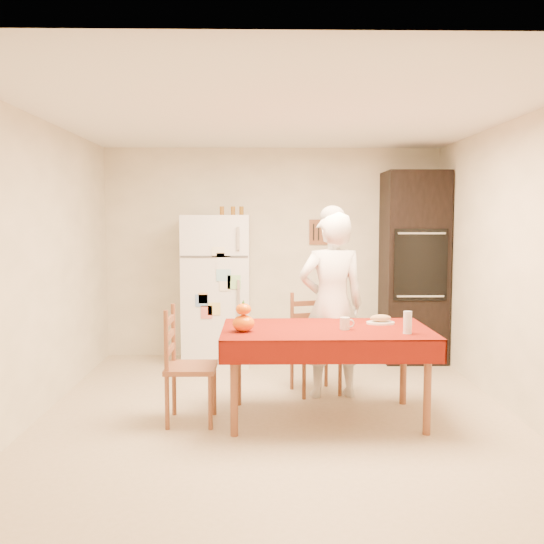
{
  "coord_description": "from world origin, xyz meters",
  "views": [
    {
      "loc": [
        -0.15,
        -5.04,
        1.65
      ],
      "look_at": [
        -0.05,
        0.2,
        1.2
      ],
      "focal_mm": 40.0,
      "sensor_mm": 36.0,
      "label": 1
    }
  ],
  "objects_px": {
    "seated_woman": "(332,305)",
    "bread_plate": "(380,323)",
    "chair_far": "(313,339)",
    "pumpkin_lower": "(243,323)",
    "refrigerator": "(217,289)",
    "chair_left": "(183,361)",
    "coffee_mug": "(345,323)",
    "wine_glass": "(408,322)",
    "dining_table": "(326,336)",
    "oven_cabinet": "(414,267)"
  },
  "relations": [
    {
      "from": "refrigerator",
      "to": "bread_plate",
      "type": "relative_size",
      "value": 7.08
    },
    {
      "from": "bread_plate",
      "to": "chair_left",
      "type": "bearing_deg",
      "value": -171.33
    },
    {
      "from": "refrigerator",
      "to": "wine_glass",
      "type": "bearing_deg",
      "value": -53.92
    },
    {
      "from": "refrigerator",
      "to": "chair_left",
      "type": "distance_m",
      "value": 2.11
    },
    {
      "from": "chair_left",
      "to": "coffee_mug",
      "type": "distance_m",
      "value": 1.35
    },
    {
      "from": "oven_cabinet",
      "to": "wine_glass",
      "type": "bearing_deg",
      "value": -105.22
    },
    {
      "from": "wine_glass",
      "to": "oven_cabinet",
      "type": "bearing_deg",
      "value": 74.78
    },
    {
      "from": "oven_cabinet",
      "to": "wine_glass",
      "type": "relative_size",
      "value": 12.5
    },
    {
      "from": "seated_woman",
      "to": "coffee_mug",
      "type": "relative_size",
      "value": 17.21
    },
    {
      "from": "coffee_mug",
      "to": "wine_glass",
      "type": "distance_m",
      "value": 0.5
    },
    {
      "from": "bread_plate",
      "to": "wine_glass",
      "type": "bearing_deg",
      "value": -74.33
    },
    {
      "from": "coffee_mug",
      "to": "pumpkin_lower",
      "type": "distance_m",
      "value": 0.82
    },
    {
      "from": "oven_cabinet",
      "to": "seated_woman",
      "type": "relative_size",
      "value": 1.28
    },
    {
      "from": "chair_left",
      "to": "chair_far",
      "type": "bearing_deg",
      "value": -51.47
    },
    {
      "from": "oven_cabinet",
      "to": "dining_table",
      "type": "bearing_deg",
      "value": -121.03
    },
    {
      "from": "coffee_mug",
      "to": "seated_woman",
      "type": "bearing_deg",
      "value": 91.77
    },
    {
      "from": "coffee_mug",
      "to": "pumpkin_lower",
      "type": "relative_size",
      "value": 0.56
    },
    {
      "from": "chair_left",
      "to": "coffee_mug",
      "type": "height_order",
      "value": "chair_left"
    },
    {
      "from": "seated_woman",
      "to": "bread_plate",
      "type": "xyz_separation_m",
      "value": [
        0.37,
        -0.45,
        -0.09
      ]
    },
    {
      "from": "oven_cabinet",
      "to": "wine_glass",
      "type": "xyz_separation_m",
      "value": [
        -0.63,
        -2.31,
        -0.25
      ]
    },
    {
      "from": "chair_left",
      "to": "pumpkin_lower",
      "type": "xyz_separation_m",
      "value": [
        0.49,
        -0.08,
        0.32
      ]
    },
    {
      "from": "chair_far",
      "to": "pumpkin_lower",
      "type": "distance_m",
      "value": 1.2
    },
    {
      "from": "chair_far",
      "to": "chair_left",
      "type": "height_order",
      "value": "same"
    },
    {
      "from": "dining_table",
      "to": "chair_far",
      "type": "height_order",
      "value": "chair_far"
    },
    {
      "from": "oven_cabinet",
      "to": "pumpkin_lower",
      "type": "bearing_deg",
      "value": -131.04
    },
    {
      "from": "refrigerator",
      "to": "bread_plate",
      "type": "distance_m",
      "value": 2.38
    },
    {
      "from": "refrigerator",
      "to": "pumpkin_lower",
      "type": "relative_size",
      "value": 9.53
    },
    {
      "from": "dining_table",
      "to": "chair_far",
      "type": "bearing_deg",
      "value": 92.12
    },
    {
      "from": "bread_plate",
      "to": "dining_table",
      "type": "bearing_deg",
      "value": -158.42
    },
    {
      "from": "seated_woman",
      "to": "coffee_mug",
      "type": "height_order",
      "value": "seated_woman"
    },
    {
      "from": "chair_left",
      "to": "refrigerator",
      "type": "bearing_deg",
      "value": -2.86
    },
    {
      "from": "oven_cabinet",
      "to": "chair_left",
      "type": "xyz_separation_m",
      "value": [
        -2.41,
        -2.12,
        -0.59
      ]
    },
    {
      "from": "wine_glass",
      "to": "seated_woman",
      "type": "bearing_deg",
      "value": 118.75
    },
    {
      "from": "chair_far",
      "to": "pumpkin_lower",
      "type": "height_order",
      "value": "chair_far"
    },
    {
      "from": "refrigerator",
      "to": "coffee_mug",
      "type": "bearing_deg",
      "value": -60.43
    },
    {
      "from": "oven_cabinet",
      "to": "bread_plate",
      "type": "distance_m",
      "value": 2.04
    },
    {
      "from": "refrigerator",
      "to": "chair_far",
      "type": "relative_size",
      "value": 1.79
    },
    {
      "from": "dining_table",
      "to": "coffee_mug",
      "type": "xyz_separation_m",
      "value": [
        0.15,
        -0.07,
        0.12
      ]
    },
    {
      "from": "chair_left",
      "to": "wine_glass",
      "type": "bearing_deg",
      "value": -95.4
    },
    {
      "from": "seated_woman",
      "to": "chair_left",
      "type": "bearing_deg",
      "value": 20.99
    },
    {
      "from": "wine_glass",
      "to": "chair_left",
      "type": "bearing_deg",
      "value": 173.93
    },
    {
      "from": "refrigerator",
      "to": "wine_glass",
      "type": "relative_size",
      "value": 9.66
    },
    {
      "from": "pumpkin_lower",
      "to": "wine_glass",
      "type": "relative_size",
      "value": 1.01
    },
    {
      "from": "oven_cabinet",
      "to": "dining_table",
      "type": "distance_m",
      "value": 2.44
    },
    {
      "from": "chair_left",
      "to": "seated_woman",
      "type": "relative_size",
      "value": 0.55
    },
    {
      "from": "dining_table",
      "to": "coffee_mug",
      "type": "bearing_deg",
      "value": -25.09
    },
    {
      "from": "pumpkin_lower",
      "to": "refrigerator",
      "type": "bearing_deg",
      "value": 99.61
    },
    {
      "from": "oven_cabinet",
      "to": "wine_glass",
      "type": "height_order",
      "value": "oven_cabinet"
    },
    {
      "from": "chair_far",
      "to": "bread_plate",
      "type": "xyz_separation_m",
      "value": [
        0.52,
        -0.63,
        0.26
      ]
    },
    {
      "from": "refrigerator",
      "to": "dining_table",
      "type": "xyz_separation_m",
      "value": [
        1.04,
        -2.02,
        -0.16
      ]
    }
  ]
}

